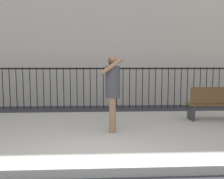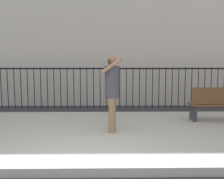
{
  "view_description": "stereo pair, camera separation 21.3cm",
  "coord_description": "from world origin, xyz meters",
  "views": [
    {
      "loc": [
        0.23,
        -3.57,
        1.73
      ],
      "look_at": [
        0.54,
        2.35,
        1.11
      ],
      "focal_mm": 39.29,
      "sensor_mm": 36.0,
      "label": 1
    },
    {
      "loc": [
        0.45,
        -3.58,
        1.73
      ],
      "look_at": [
        0.54,
        2.35,
        1.11
      ],
      "focal_mm": 39.29,
      "sensor_mm": 36.0,
      "label": 2
    }
  ],
  "objects": [
    {
      "name": "ground_plane",
      "position": [
        0.0,
        0.0,
        0.0
      ],
      "size": [
        60.0,
        60.0,
        0.0
      ],
      "primitive_type": "plane",
      "color": "#333338"
    },
    {
      "name": "iron_fence",
      "position": [
        0.0,
        5.9,
        1.02
      ],
      "size": [
        12.03,
        0.04,
        1.6
      ],
      "color": "black",
      "rests_on": "ground"
    },
    {
      "name": "sidewalk",
      "position": [
        0.0,
        2.2,
        0.07
      ],
      "size": [
        28.0,
        4.4,
        0.15
      ],
      "primitive_type": "cube",
      "color": "#B2ADA3",
      "rests_on": "ground"
    },
    {
      "name": "pedestrian_on_phone",
      "position": [
        0.54,
        2.07,
        1.18
      ],
      "size": [
        0.52,
        0.68,
        1.76
      ],
      "color": "#936B4C",
      "rests_on": "sidewalk"
    },
    {
      "name": "street_bench",
      "position": [
        3.52,
        3.06,
        0.65
      ],
      "size": [
        1.6,
        0.45,
        0.95
      ],
      "color": "brown",
      "rests_on": "sidewalk"
    }
  ]
}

